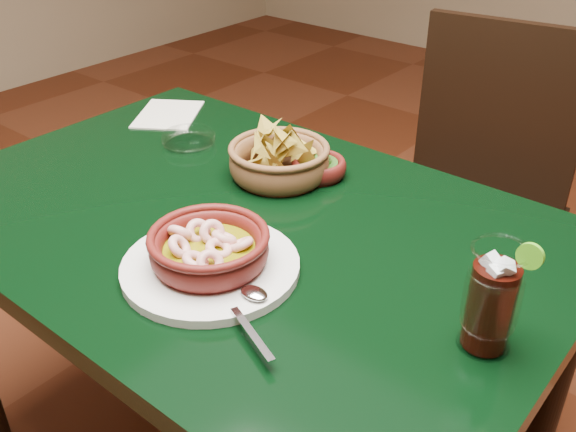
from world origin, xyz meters
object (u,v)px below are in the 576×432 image
Objects in this scene: shrimp_plate at (210,253)px; cola_drink at (492,300)px; dining_chair at (472,199)px; dining_table at (239,259)px; chip_basket at (279,160)px.

cola_drink reaches higher than shrimp_plate.
shrimp_plate is at bearing -94.93° from dining_chair.
chip_basket is at bearing 102.67° from dining_table.
dining_table is 0.22m from shrimp_plate.
shrimp_plate is at bearing -164.37° from cola_drink.
shrimp_plate is at bearing -68.46° from chip_basket.
shrimp_plate is 2.05× the size of cola_drink.
chip_basket is 0.58m from cola_drink.
chip_basket is (-0.20, -0.54, 0.26)m from dining_chair.
shrimp_plate is (0.09, -0.15, 0.13)m from dining_table.
cola_drink reaches higher than chip_basket.
dining_table is 0.22m from chip_basket.
dining_chair is 0.88m from cola_drink.
dining_table is 0.74m from dining_chair.
dining_table is 3.24× the size of shrimp_plate.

